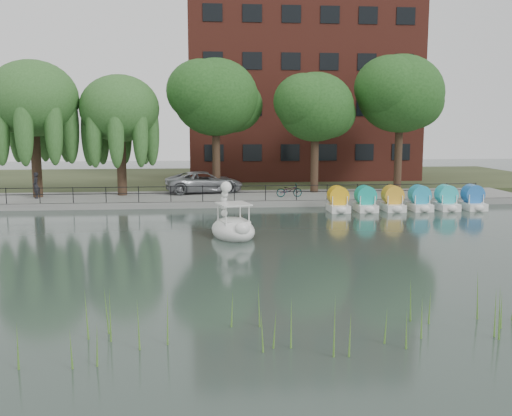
{
  "coord_description": "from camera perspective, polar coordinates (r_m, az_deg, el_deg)",
  "views": [
    {
      "loc": [
        -2.05,
        -22.65,
        5.27
      ],
      "look_at": [
        0.5,
        4.0,
        1.3
      ],
      "focal_mm": 40.0,
      "sensor_mm": 36.0,
      "label": 1
    }
  ],
  "objects": [
    {
      "name": "broadleaf_far",
      "position": [
        43.7,
        14.25,
        10.97
      ],
      "size": [
        6.3,
        6.3,
        9.71
      ],
      "color": "#473323",
      "rests_on": "promenade"
    },
    {
      "name": "willow_left",
      "position": [
        40.69,
        -21.43,
        10.12
      ],
      "size": [
        5.88,
        5.88,
        9.01
      ],
      "color": "#473323",
      "rests_on": "promenade"
    },
    {
      "name": "minivan",
      "position": [
        40.68,
        -5.19,
        2.76
      ],
      "size": [
        3.98,
        6.7,
        1.75
      ],
      "primitive_type": "imported",
      "rotation": [
        0.0,
        0.0,
        1.76
      ],
      "color": "gray",
      "rests_on": "promenade"
    },
    {
      "name": "pedestrian",
      "position": [
        40.01,
        -21.16,
        2.3
      ],
      "size": [
        0.77,
        0.86,
        1.98
      ],
      "primitive_type": "imported",
      "rotation": [
        0.0,
        0.0,
        5.21
      ],
      "color": "black",
      "rests_on": "promenade"
    },
    {
      "name": "pedal_boat_row",
      "position": [
        36.05,
        14.79,
        0.72
      ],
      "size": [
        9.65,
        1.7,
        1.4
      ],
      "color": "white",
      "rests_on": "ground_plane"
    },
    {
      "name": "swan_boat",
      "position": [
        26.7,
        -2.36,
        -1.74
      ],
      "size": [
        2.61,
        3.38,
        2.54
      ],
      "rotation": [
        0.0,
        0.0,
        0.27
      ],
      "color": "white",
      "rests_on": "ground_plane"
    },
    {
      "name": "apartment_building",
      "position": [
        53.55,
        4.39,
        12.79
      ],
      "size": [
        20.0,
        10.07,
        18.0
      ],
      "color": "#4C1E16",
      "rests_on": "land_strip"
    },
    {
      "name": "willow_mid",
      "position": [
        40.04,
        -13.48,
        9.6
      ],
      "size": [
        5.32,
        5.32,
        8.15
      ],
      "color": "#473323",
      "rests_on": "promenade"
    },
    {
      "name": "broadleaf_right",
      "position": [
        40.97,
        5.96,
        9.95
      ],
      "size": [
        5.4,
        5.4,
        8.32
      ],
      "color": "#473323",
      "rests_on": "promenade"
    },
    {
      "name": "railing",
      "position": [
        36.2,
        -2.19,
        1.88
      ],
      "size": [
        32.0,
        0.05,
        1.0
      ],
      "color": "black",
      "rests_on": "promenade"
    },
    {
      "name": "reed_bank",
      "position": [
        14.53,
        11.22,
        -10.47
      ],
      "size": [
        24.0,
        2.4,
        1.2
      ],
      "color": "#669938",
      "rests_on": "ground_plane"
    },
    {
      "name": "broadleaf_center",
      "position": [
        40.71,
        -4.06,
        10.93
      ],
      "size": [
        6.0,
        6.0,
        9.25
      ],
      "color": "#473323",
      "rests_on": "promenade"
    },
    {
      "name": "ground_plane",
      "position": [
        23.35,
        -0.29,
        -4.61
      ],
      "size": [
        120.0,
        120.0,
        0.0
      ],
      "primitive_type": "plane",
      "color": "#3F4E46"
    },
    {
      "name": "promenade",
      "position": [
        39.04,
        -2.41,
        0.96
      ],
      "size": [
        40.0,
        6.0,
        0.4
      ],
      "primitive_type": "cube",
      "color": "gray",
      "rests_on": "ground_plane"
    },
    {
      "name": "land_strip",
      "position": [
        52.94,
        -3.23,
        2.9
      ],
      "size": [
        60.0,
        22.0,
        0.36
      ],
      "primitive_type": "cube",
      "color": "#47512D",
      "rests_on": "ground_plane"
    },
    {
      "name": "bicycle",
      "position": [
        38.22,
        3.34,
        1.85
      ],
      "size": [
        0.64,
        1.73,
        1.0
      ],
      "primitive_type": "imported",
      "rotation": [
        0.0,
        0.0,
        1.59
      ],
      "color": "gray",
      "rests_on": "promenade"
    },
    {
      "name": "kerb",
      "position": [
        36.12,
        -2.16,
        0.36
      ],
      "size": [
        40.0,
        0.25,
        0.4
      ],
      "primitive_type": "cube",
      "color": "gray",
      "rests_on": "ground_plane"
    }
  ]
}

